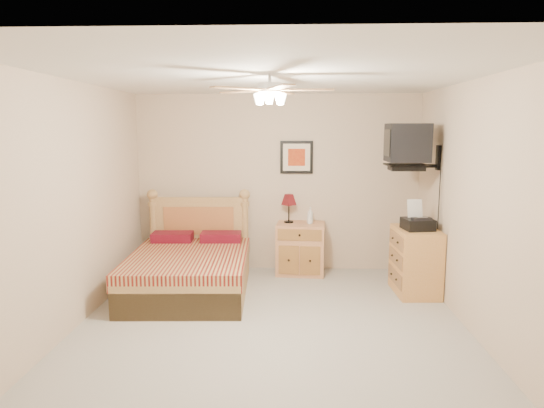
# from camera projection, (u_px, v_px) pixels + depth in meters

# --- Properties ---
(floor) EXTENTS (4.50, 4.50, 0.00)m
(floor) POSITION_uv_depth(u_px,v_px,m) (271.00, 331.00, 4.88)
(floor) COLOR #9F9A8F
(floor) RESTS_ON ground
(ceiling) EXTENTS (4.00, 4.50, 0.04)m
(ceiling) POSITION_uv_depth(u_px,v_px,m) (271.00, 76.00, 4.50)
(ceiling) COLOR white
(ceiling) RESTS_ON ground
(wall_back) EXTENTS (4.00, 0.04, 2.50)m
(wall_back) POSITION_uv_depth(u_px,v_px,m) (277.00, 183.00, 6.91)
(wall_back) COLOR #C9B194
(wall_back) RESTS_ON ground
(wall_front) EXTENTS (4.00, 0.04, 2.50)m
(wall_front) POSITION_uv_depth(u_px,v_px,m) (252.00, 281.00, 2.47)
(wall_front) COLOR #C9B194
(wall_front) RESTS_ON ground
(wall_left) EXTENTS (0.04, 4.50, 2.50)m
(wall_left) POSITION_uv_depth(u_px,v_px,m) (68.00, 208.00, 4.77)
(wall_left) COLOR #C9B194
(wall_left) RESTS_ON ground
(wall_right) EXTENTS (0.04, 4.50, 2.50)m
(wall_right) POSITION_uv_depth(u_px,v_px,m) (480.00, 210.00, 4.61)
(wall_right) COLOR #C9B194
(wall_right) RESTS_ON ground
(bed) EXTENTS (1.47, 1.89, 1.19)m
(bed) POSITION_uv_depth(u_px,v_px,m) (188.00, 246.00, 5.94)
(bed) COLOR #A67D49
(bed) RESTS_ON ground
(nightstand) EXTENTS (0.70, 0.54, 0.71)m
(nightstand) POSITION_uv_depth(u_px,v_px,m) (301.00, 248.00, 6.79)
(nightstand) COLOR #C37D50
(nightstand) RESTS_ON ground
(table_lamp) EXTENTS (0.23, 0.23, 0.40)m
(table_lamp) POSITION_uv_depth(u_px,v_px,m) (289.00, 208.00, 6.77)
(table_lamp) COLOR #5D1116
(table_lamp) RESTS_ON nightstand
(lotion_bottle) EXTENTS (0.11, 0.11, 0.23)m
(lotion_bottle) POSITION_uv_depth(u_px,v_px,m) (310.00, 215.00, 6.70)
(lotion_bottle) COLOR silver
(lotion_bottle) RESTS_ON nightstand
(framed_picture) EXTENTS (0.46, 0.04, 0.46)m
(framed_picture) POSITION_uv_depth(u_px,v_px,m) (297.00, 157.00, 6.82)
(framed_picture) COLOR black
(framed_picture) RESTS_ON wall_back
(dresser) EXTENTS (0.51, 0.71, 0.82)m
(dresser) POSITION_uv_depth(u_px,v_px,m) (415.00, 261.00, 5.95)
(dresser) COLOR #C7873B
(dresser) RESTS_ON ground
(fax_machine) EXTENTS (0.38, 0.40, 0.35)m
(fax_machine) POSITION_uv_depth(u_px,v_px,m) (418.00, 215.00, 5.80)
(fax_machine) COLOR black
(fax_machine) RESTS_ON dresser
(magazine_lower) EXTENTS (0.22, 0.29, 0.03)m
(magazine_lower) POSITION_uv_depth(u_px,v_px,m) (410.00, 224.00, 6.12)
(magazine_lower) COLOR beige
(magazine_lower) RESTS_ON dresser
(magazine_upper) EXTENTS (0.20, 0.25, 0.02)m
(magazine_upper) POSITION_uv_depth(u_px,v_px,m) (410.00, 221.00, 6.16)
(magazine_upper) COLOR gray
(magazine_upper) RESTS_ON magazine_lower
(wall_tv) EXTENTS (0.56, 0.46, 0.58)m
(wall_tv) POSITION_uv_depth(u_px,v_px,m) (420.00, 146.00, 5.86)
(wall_tv) COLOR black
(wall_tv) RESTS_ON wall_right
(ceiling_fan) EXTENTS (1.14, 1.14, 0.28)m
(ceiling_fan) POSITION_uv_depth(u_px,v_px,m) (270.00, 90.00, 4.32)
(ceiling_fan) COLOR white
(ceiling_fan) RESTS_ON ceiling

